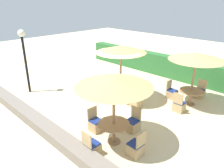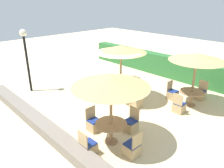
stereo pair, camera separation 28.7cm
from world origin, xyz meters
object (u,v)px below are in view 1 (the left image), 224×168
Objects in this scene: parasol_center at (121,49)px; patio_chair_center_east at (136,101)px; round_table_center at (120,89)px; round_table_back_right at (191,93)px; patio_chair_front_right_east at (136,148)px; parasol_back_right at (196,57)px; patio_chair_back_right_west at (172,93)px; patio_chair_back_right_south at (179,106)px; lamp_post at (24,49)px; patio_chair_front_right_south at (92,148)px; patio_chair_front_right_north at (133,124)px; parasol_front_right at (114,82)px; patio_chair_center_north at (133,89)px; patio_chair_back_right_north at (199,93)px; patio_chair_front_right_west at (96,124)px; round_table_front_right at (114,127)px; patio_chair_center_west at (106,89)px.

patio_chair_center_east is at bearing -1.12° from parasol_center.
round_table_back_right is (2.72, 1.97, -0.03)m from round_table_center.
patio_chair_front_right_east is 5.14m from parasol_back_right.
patio_chair_front_right_east is 4.86m from patio_chair_back_right_west.
round_table_center is at bearing -160.51° from patio_chair_back_right_south.
parasol_center is 2.46× the size of round_table_back_right.
parasol_center is 2.49× the size of round_table_center.
patio_chair_front_right_south is (6.29, -1.00, -2.09)m from lamp_post.
parasol_center reaches higher than patio_chair_front_right_east.
patio_chair_front_right_north is 0.34× the size of parasol_center.
round_table_center is at bearing 128.51° from parasol_front_right.
patio_chair_back_right_north is (2.71, 1.95, 0.00)m from patio_chair_center_north.
lamp_post is 1.32× the size of parasol_back_right.
patio_chair_front_right_east is (0.99, -0.01, -2.01)m from parasol_front_right.
parasol_back_right is at bearing -40.20° from patio_chair_center_east.
round_table_center is (-2.15, 2.70, -1.67)m from parasol_front_right.
patio_chair_front_right_south is at bearing 42.88° from patio_chair_front_right_west.
parasol_front_right is 2.29× the size of round_table_back_right.
lamp_post reaches higher than patio_chair_front_right_south.
patio_chair_front_right_north is at bearing 134.00° from patio_chair_front_right_west.
lamp_post is 1.21× the size of parasol_center.
patio_chair_front_right_west reaches higher than round_table_back_right.
parasol_front_right is (6.32, -0.01, -0.08)m from lamp_post.
patio_chair_back_right_south is (2.68, -0.07, 0.00)m from patio_chair_center_north.
patio_chair_center_north is at bearing -160.62° from parasol_back_right.
parasol_center is 2.52m from patio_chair_center_east.
patio_chair_back_right_west is (-1.39, 4.66, 0.00)m from patio_chair_front_right_east.
patio_chair_back_right_north is at bearing 89.92° from round_table_back_right.
patio_chair_front_right_east reaches higher than round_table_front_right.
round_table_back_right is (3.78, 1.93, 0.31)m from patio_chair_center_west.
patio_chair_center_west is 0.37× the size of parasol_back_right.
lamp_post is at bearing 9.13° from patio_chair_front_right_north.
patio_chair_front_right_west is at bearing 39.22° from patio_chair_center_west.
patio_chair_center_north is (0.01, 1.02, -2.30)m from parasol_center.
patio_chair_front_right_west is 2.64m from patio_chair_center_east.
round_table_back_right is (2.72, 1.97, -2.00)m from parasol_center.
lamp_post reaches higher than parasol_front_right.
parasol_center is 3.91m from round_table_back_right.
patio_chair_front_right_west is at bearing -108.79° from parasol_back_right.
round_table_center is at bearing -37.71° from patio_chair_front_right_north.
round_table_back_right is at bearing 0.00° from parasol_back_right.
parasol_center reaches higher than parasol_back_right.
parasol_front_right reaches higher than patio_chair_back_right_south.
round_table_front_right is 1.08m from patio_chair_front_right_north.
patio_chair_center_east is 3.44m from patio_chair_back_right_north.
patio_chair_front_right_north is 1.41m from patio_chair_front_right_west.
patio_chair_back_right_north is 1.41m from patio_chair_back_right_west.
lamp_post is at bearing 41.55° from patio_chair_center_north.
round_table_back_right is (6.90, 4.67, -1.78)m from lamp_post.
patio_chair_front_right_west is 1.00× the size of patio_chair_back_right_south.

